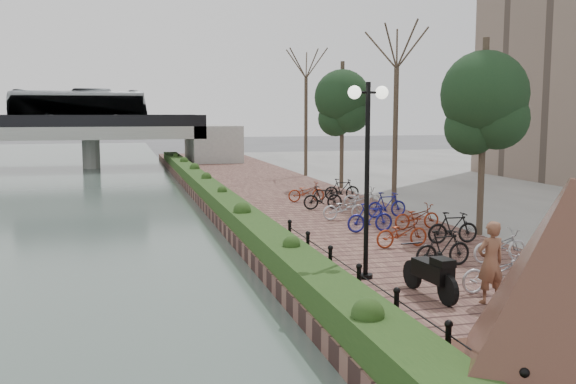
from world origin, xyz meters
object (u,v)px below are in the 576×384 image
object	(u,v)px
granite_monument	(573,287)
pedestrian	(491,262)
motorcycle	(430,272)
lamppost	(368,138)

from	to	relation	value
granite_monument	pedestrian	size ratio (longest dim) A/B	2.79
granite_monument	pedestrian	world-z (taller)	granite_monument
motorcycle	pedestrian	xyz separation A→B (m)	(1.03, -0.77, 0.34)
granite_monument	lamppost	xyz separation A→B (m)	(-0.44, 6.92, 1.87)
granite_monument	lamppost	world-z (taller)	lamppost
granite_monument	motorcycle	size ratio (longest dim) A/B	2.80
granite_monument	motorcycle	distance (m)	5.17
granite_monument	pedestrian	distance (m)	4.55
lamppost	motorcycle	size ratio (longest dim) A/B	2.69
pedestrian	granite_monument	bearing A→B (deg)	67.98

